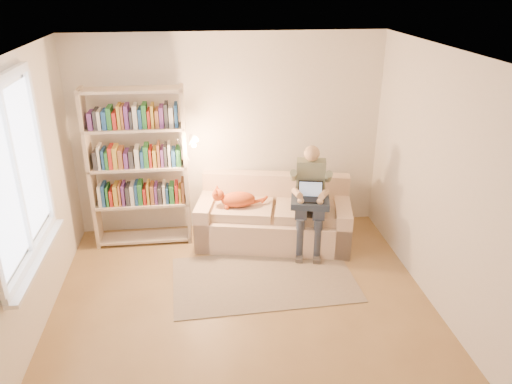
{
  "coord_description": "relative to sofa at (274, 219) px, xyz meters",
  "views": [
    {
      "loc": [
        -0.38,
        -4.0,
        3.22
      ],
      "look_at": [
        0.21,
        1.0,
        1.02
      ],
      "focal_mm": 35.0,
      "sensor_mm": 36.0,
      "label": 1
    }
  ],
  "objects": [
    {
      "name": "floor",
      "position": [
        -0.53,
        -1.74,
        -0.3
      ],
      "size": [
        4.5,
        4.5,
        0.0
      ],
      "primitive_type": "plane",
      "color": "olive",
      "rests_on": "ground"
    },
    {
      "name": "ceiling",
      "position": [
        -0.53,
        -1.74,
        2.3
      ],
      "size": [
        4.0,
        4.5,
        0.02
      ],
      "primitive_type": "cube",
      "color": "white",
      "rests_on": "wall_back"
    },
    {
      "name": "wall_left",
      "position": [
        -2.53,
        -1.74,
        1.0
      ],
      "size": [
        0.02,
        4.5,
        2.6
      ],
      "primitive_type": "cube",
      "color": "silver",
      "rests_on": "floor"
    },
    {
      "name": "wall_right",
      "position": [
        1.47,
        -1.74,
        1.0
      ],
      "size": [
        0.02,
        4.5,
        2.6
      ],
      "primitive_type": "cube",
      "color": "silver",
      "rests_on": "floor"
    },
    {
      "name": "wall_back",
      "position": [
        -0.53,
        0.51,
        1.0
      ],
      "size": [
        4.0,
        0.02,
        2.6
      ],
      "primitive_type": "cube",
      "color": "silver",
      "rests_on": "floor"
    },
    {
      "name": "window",
      "position": [
        -2.48,
        -1.54,
        1.08
      ],
      "size": [
        0.12,
        1.52,
        1.69
      ],
      "color": "white",
      "rests_on": "wall_left"
    },
    {
      "name": "sofa",
      "position": [
        0.0,
        0.0,
        0.0
      ],
      "size": [
        2.07,
        1.25,
        0.82
      ],
      "rotation": [
        0.0,
        0.0,
        -0.21
      ],
      "color": "beige",
      "rests_on": "floor"
    },
    {
      "name": "person",
      "position": [
        0.41,
        -0.24,
        0.46
      ],
      "size": [
        0.46,
        0.62,
        1.33
      ],
      "rotation": [
        0.0,
        0.0,
        -0.21
      ],
      "color": "gray",
      "rests_on": "sofa"
    },
    {
      "name": "cat",
      "position": [
        -0.48,
        -0.02,
        0.33
      ],
      "size": [
        0.67,
        0.31,
        0.24
      ],
      "rotation": [
        0.0,
        0.0,
        -0.21
      ],
      "color": "orange",
      "rests_on": "sofa"
    },
    {
      "name": "blanket",
      "position": [
        0.34,
        -0.34,
        0.39
      ],
      "size": [
        0.53,
        0.46,
        0.08
      ],
      "primitive_type": "cube",
      "rotation": [
        0.0,
        0.0,
        -0.21
      ],
      "color": "#242F3F",
      "rests_on": "person"
    },
    {
      "name": "laptop",
      "position": [
        0.34,
        -0.33,
        0.48
      ],
      "size": [
        0.34,
        0.3,
        0.26
      ],
      "rotation": [
        0.0,
        0.0,
        -0.21
      ],
      "color": "black",
      "rests_on": "blanket"
    },
    {
      "name": "bookshelf",
      "position": [
        -1.67,
        0.16,
        0.82
      ],
      "size": [
        1.34,
        0.37,
        2.03
      ],
      "rotation": [
        0.0,
        0.0,
        0.0
      ],
      "color": "beige",
      "rests_on": "floor"
    },
    {
      "name": "rug",
      "position": [
        -0.25,
        -0.93,
        -0.29
      ],
      "size": [
        2.11,
        1.3,
        0.01
      ],
      "primitive_type": "cube",
      "rotation": [
        0.0,
        0.0,
        0.04
      ],
      "color": "gray",
      "rests_on": "floor"
    }
  ]
}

